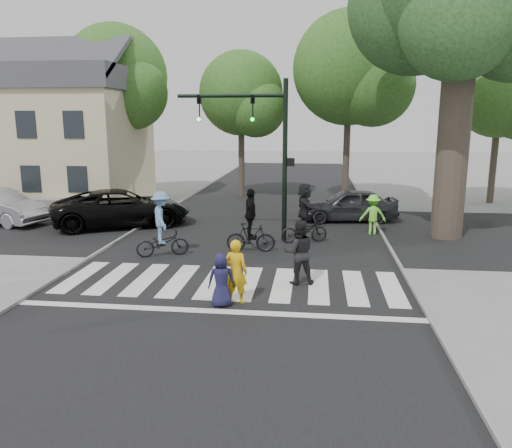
# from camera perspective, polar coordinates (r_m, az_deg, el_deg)

# --- Properties ---
(ground) EXTENTS (120.00, 120.00, 0.00)m
(ground) POSITION_cam_1_polar(r_m,az_deg,el_deg) (13.40, -3.67, -8.05)
(ground) COLOR gray
(ground) RESTS_ON ground
(road_stem) EXTENTS (10.00, 70.00, 0.01)m
(road_stem) POSITION_cam_1_polar(r_m,az_deg,el_deg) (18.12, -0.82, -2.67)
(road_stem) COLOR black
(road_stem) RESTS_ON ground
(road_cross) EXTENTS (70.00, 10.00, 0.01)m
(road_cross) POSITION_cam_1_polar(r_m,az_deg,el_deg) (21.02, 0.25, -0.61)
(road_cross) COLOR black
(road_cross) RESTS_ON ground
(curb_left) EXTENTS (0.10, 70.00, 0.10)m
(curb_left) POSITION_cam_1_polar(r_m,az_deg,el_deg) (19.42, -15.78, -1.99)
(curb_left) COLOR gray
(curb_left) RESTS_ON ground
(curb_right) EXTENTS (0.10, 70.00, 0.10)m
(curb_right) POSITION_cam_1_polar(r_m,az_deg,el_deg) (18.16, 15.19, -2.91)
(curb_right) COLOR gray
(curb_right) RESTS_ON ground
(crosswalk) EXTENTS (10.00, 3.85, 0.01)m
(crosswalk) POSITION_cam_1_polar(r_m,az_deg,el_deg) (14.01, -3.18, -7.10)
(crosswalk) COLOR silver
(crosswalk) RESTS_ON ground
(traffic_signal) EXTENTS (4.45, 0.29, 6.00)m
(traffic_signal) POSITION_cam_1_polar(r_m,az_deg,el_deg) (18.69, 0.72, 9.87)
(traffic_signal) COLOR black
(traffic_signal) RESTS_ON ground
(bg_tree_0) EXTENTS (5.46, 5.20, 8.97)m
(bg_tree_0) POSITION_cam_1_polar(r_m,az_deg,el_deg) (32.65, -23.41, 13.75)
(bg_tree_0) COLOR brown
(bg_tree_0) RESTS_ON ground
(bg_tree_1) EXTENTS (6.09, 5.80, 9.80)m
(bg_tree_1) POSITION_cam_1_polar(r_m,az_deg,el_deg) (30.03, -15.36, 15.51)
(bg_tree_1) COLOR brown
(bg_tree_1) RESTS_ON ground
(bg_tree_2) EXTENTS (5.04, 4.80, 8.40)m
(bg_tree_2) POSITION_cam_1_polar(r_m,az_deg,el_deg) (29.31, -1.28, 14.30)
(bg_tree_2) COLOR brown
(bg_tree_2) RESTS_ON ground
(bg_tree_3) EXTENTS (6.30, 6.00, 10.20)m
(bg_tree_3) POSITION_cam_1_polar(r_m,az_deg,el_deg) (27.82, 11.31, 16.61)
(bg_tree_3) COLOR brown
(bg_tree_3) RESTS_ON ground
(bg_tree_4) EXTENTS (4.83, 4.60, 8.15)m
(bg_tree_4) POSITION_cam_1_polar(r_m,az_deg,el_deg) (30.19, 26.63, 12.73)
(bg_tree_4) COLOR brown
(bg_tree_4) RESTS_ON ground
(house) EXTENTS (8.40, 8.10, 8.82)m
(house) POSITION_cam_1_polar(r_m,az_deg,el_deg) (29.77, -21.20, 9.66)
(house) COLOR beige
(house) RESTS_ON ground
(pedestrian_woman) EXTENTS (0.66, 0.49, 1.65)m
(pedestrian_woman) POSITION_cam_1_polar(r_m,az_deg,el_deg) (12.55, -2.32, -5.45)
(pedestrian_woman) COLOR #EBB110
(pedestrian_woman) RESTS_ON ground
(pedestrian_child) EXTENTS (0.75, 0.57, 1.36)m
(pedestrian_child) POSITION_cam_1_polar(r_m,az_deg,el_deg) (12.40, -3.99, -6.40)
(pedestrian_child) COLOR #1C1B3F
(pedestrian_child) RESTS_ON ground
(pedestrian_adult) EXTENTS (1.00, 0.84, 1.83)m
(pedestrian_adult) POSITION_cam_1_polar(r_m,az_deg,el_deg) (14.02, 4.93, -3.23)
(pedestrian_adult) COLOR black
(pedestrian_adult) RESTS_ON ground
(cyclist_left) EXTENTS (1.85, 1.31, 2.22)m
(cyclist_left) POSITION_cam_1_polar(r_m,az_deg,el_deg) (17.04, -10.70, -0.51)
(cyclist_left) COLOR black
(cyclist_left) RESTS_ON ground
(cyclist_mid) EXTENTS (1.72, 1.05, 2.23)m
(cyclist_mid) POSITION_cam_1_polar(r_m,az_deg,el_deg) (17.34, -0.62, -0.25)
(cyclist_mid) COLOR black
(cyclist_mid) RESTS_ON ground
(cyclist_right) EXTENTS (1.88, 1.73, 2.25)m
(cyclist_right) POSITION_cam_1_polar(r_m,az_deg,el_deg) (18.70, 5.55, 0.87)
(cyclist_right) COLOR black
(cyclist_right) RESTS_ON ground
(car_suv) EXTENTS (6.35, 4.82, 1.60)m
(car_suv) POSITION_cam_1_polar(r_m,az_deg,el_deg) (22.33, -15.06, 1.80)
(car_suv) COLOR black
(car_suv) RESTS_ON ground
(car_grey) EXTENTS (4.51, 2.22, 1.48)m
(car_grey) POSITION_cam_1_polar(r_m,az_deg,el_deg) (23.03, 10.55, 2.15)
(car_grey) COLOR #2B2C30
(car_grey) RESTS_ON ground
(bystander_hivis) EXTENTS (1.08, 0.66, 1.62)m
(bystander_hivis) POSITION_cam_1_polar(r_m,az_deg,el_deg) (20.53, 13.21, 1.05)
(bystander_hivis) COLOR #70F137
(bystander_hivis) RESTS_ON ground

